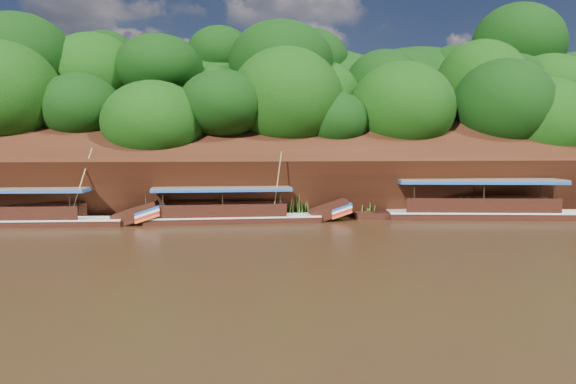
% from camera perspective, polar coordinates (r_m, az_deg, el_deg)
% --- Properties ---
extents(ground, '(160.00, 160.00, 0.00)m').
position_cam_1_polar(ground, '(26.80, 0.35, -5.31)').
color(ground, black).
rests_on(ground, ground).
extents(riverbank, '(120.00, 30.06, 19.40)m').
position_cam_1_polar(riverbank, '(49.09, -3.46, 1.36)').
color(riverbank, black).
rests_on(riverbank, ground).
extents(boat_0, '(15.93, 4.76, 5.76)m').
position_cam_1_polar(boat_0, '(38.81, 21.11, -1.70)').
color(boat_0, black).
rests_on(boat_0, ground).
extents(boat_1, '(12.66, 2.26, 4.76)m').
position_cam_1_polar(boat_1, '(34.64, -4.51, -2.27)').
color(boat_1, black).
rests_on(boat_1, ground).
extents(boat_2, '(14.28, 2.91, 4.99)m').
position_cam_1_polar(boat_2, '(36.21, -24.51, -2.35)').
color(boat_2, black).
rests_on(boat_2, ground).
extents(reeds, '(48.36, 2.58, 1.84)m').
position_cam_1_polar(reeds, '(35.76, -6.66, -1.51)').
color(reeds, '#326B1A').
rests_on(reeds, ground).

